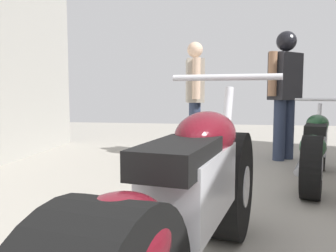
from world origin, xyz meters
TOP-DOWN VIEW (x-y plane):
  - ground_plane at (0.00, 3.05)m, footprint 14.65×14.65m
  - motorcycle_maroon_cruiser at (-0.00, 1.79)m, footprint 0.79×2.19m
  - motorcycle_black_naked at (1.04, 4.05)m, footprint 0.74×1.77m
  - mechanic_in_blue at (-0.26, 5.31)m, footprint 0.29×0.64m
  - mechanic_with_helmet at (0.93, 5.31)m, footprint 0.54×0.56m

SIDE VIEW (x-z plane):
  - ground_plane at x=0.00m, z-range 0.00..0.00m
  - motorcycle_black_naked at x=1.04m, z-range -0.06..0.77m
  - motorcycle_maroon_cruiser at x=0.00m, z-range -0.09..0.93m
  - mechanic_in_blue at x=-0.26m, z-range 0.10..1.69m
  - mechanic_with_helmet at x=0.93m, z-range 0.17..1.87m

